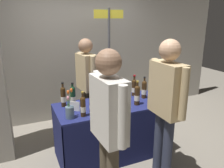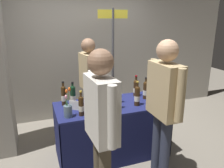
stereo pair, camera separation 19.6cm
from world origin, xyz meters
TOP-DOWN VIEW (x-y plane):
  - ground_plane at (0.00, 0.00)m, footprint 12.00×12.00m
  - back_partition at (0.00, 1.61)m, footprint 6.45×0.12m
  - tasting_table at (0.00, 0.00)m, footprint 1.59×0.73m
  - featured_wine_bottle at (-0.36, -0.19)m, footprint 0.07×0.07m
  - display_bottle_0 at (-0.64, 0.20)m, footprint 0.07×0.07m
  - display_bottle_1 at (-0.49, -0.22)m, footprint 0.07×0.07m
  - display_bottle_2 at (0.32, -0.16)m, footprint 0.08×0.08m
  - display_bottle_3 at (0.55, 0.04)m, footprint 0.08×0.08m
  - display_bottle_4 at (0.02, -0.17)m, footprint 0.07×0.07m
  - display_bottle_5 at (0.47, 0.20)m, footprint 0.08×0.08m
  - display_bottle_6 at (-0.53, 0.14)m, footprint 0.07×0.07m
  - wine_glass_near_vendor at (0.13, 0.03)m, footprint 0.07×0.07m
  - flower_vase at (-0.66, -0.22)m, footprint 0.11×0.11m
  - brochure_stand at (-0.55, -0.02)m, footprint 0.12×0.09m
  - vendor_presenter at (-0.15, 0.71)m, footprint 0.26×0.57m
  - taster_foreground_right at (0.37, -0.73)m, footprint 0.24×0.64m
  - taster_foreground_left at (-0.45, -0.95)m, footprint 0.24×0.61m
  - booth_signpost at (0.38, 0.99)m, footprint 0.55×0.04m

SIDE VIEW (x-z plane):
  - ground_plane at x=0.00m, z-range 0.00..0.00m
  - tasting_table at x=0.00m, z-range 0.15..0.95m
  - brochure_stand at x=-0.55m, z-range 0.80..0.93m
  - wine_glass_near_vendor at x=0.13m, z-range 0.83..0.96m
  - flower_vase at x=-0.66m, z-range 0.70..1.09m
  - featured_wine_bottle at x=-0.36m, z-range 0.77..1.07m
  - display_bottle_4 at x=0.02m, z-range 0.77..1.09m
  - display_bottle_1 at x=-0.49m, z-range 0.77..1.10m
  - display_bottle_5 at x=0.47m, z-range 0.77..1.11m
  - display_bottle_3 at x=0.55m, z-range 0.77..1.11m
  - display_bottle_2 at x=0.32m, z-range 0.77..1.12m
  - display_bottle_0 at x=-0.64m, z-range 0.77..1.12m
  - display_bottle_6 at x=-0.53m, z-range 0.78..1.12m
  - vendor_presenter at x=-0.15m, z-range 0.17..1.84m
  - taster_foreground_left at x=-0.45m, z-range 0.18..1.91m
  - taster_foreground_right at x=0.37m, z-range 0.19..1.96m
  - booth_signpost at x=0.38m, z-range 0.23..2.37m
  - back_partition at x=0.00m, z-range 0.00..2.99m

